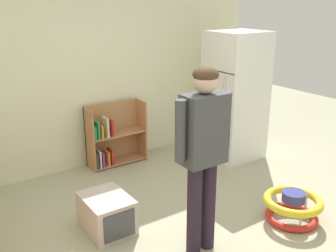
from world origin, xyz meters
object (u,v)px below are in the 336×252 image
(baby_walker, at_px, (293,206))
(pet_carrier, at_px, (107,213))
(bookshelf, at_px, (112,138))
(standing_person, at_px, (203,146))
(refrigerator, at_px, (235,96))

(baby_walker, height_order, pet_carrier, pet_carrier)
(bookshelf, bearing_deg, baby_walker, -69.46)
(bookshelf, xyz_separation_m, pet_carrier, (-0.78, -1.43, -0.19))
(standing_person, bearing_deg, refrigerator, 39.74)
(bookshelf, bearing_deg, standing_person, -95.55)
(refrigerator, height_order, standing_person, refrigerator)
(refrigerator, bearing_deg, standing_person, -140.26)
(standing_person, relative_size, pet_carrier, 3.06)
(standing_person, distance_m, pet_carrier, 1.27)
(standing_person, bearing_deg, baby_walker, -7.73)
(refrigerator, bearing_deg, bookshelf, 155.47)
(bookshelf, distance_m, standing_person, 2.31)
(bookshelf, relative_size, pet_carrier, 1.54)
(bookshelf, distance_m, baby_walker, 2.52)
(standing_person, bearing_deg, pet_carrier, 126.27)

